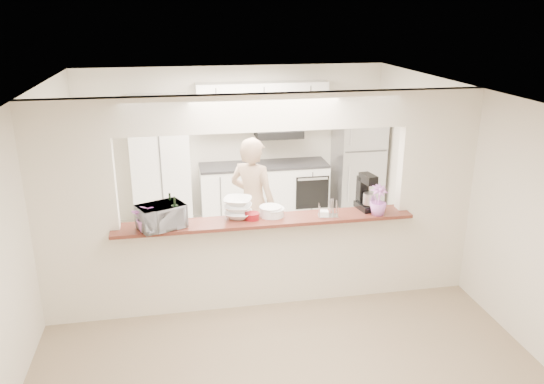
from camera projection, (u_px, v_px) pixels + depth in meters
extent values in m
plane|color=gray|center=(265.00, 301.00, 6.40)|extent=(6.00, 6.00, 0.00)
cube|color=beige|center=(247.00, 247.00, 7.84)|extent=(5.00, 2.90, 0.01)
cube|color=white|center=(75.00, 216.00, 5.64)|extent=(0.90, 0.15, 2.50)
cube|color=white|center=(433.00, 193.00, 6.35)|extent=(0.90, 0.15, 2.50)
cube|color=white|center=(264.00, 112.00, 5.65)|extent=(3.20, 0.15, 0.40)
cube|color=white|center=(265.00, 262.00, 6.23)|extent=(3.20, 0.15, 1.05)
cube|color=brown|center=(265.00, 221.00, 6.01)|extent=(3.40, 0.38, 0.04)
cube|color=white|center=(161.00, 163.00, 8.36)|extent=(0.90, 0.60, 2.10)
cube|color=white|center=(264.00, 192.00, 8.84)|extent=(2.10, 0.60, 0.90)
cube|color=#2D2D30|center=(264.00, 165.00, 8.69)|extent=(2.10, 0.62, 0.04)
cube|color=white|center=(262.00, 106.00, 8.50)|extent=(2.10, 0.35, 0.75)
cube|color=black|center=(279.00, 133.00, 8.58)|extent=(0.75, 0.45, 0.12)
cube|color=black|center=(312.00, 193.00, 8.67)|extent=(0.55, 0.02, 0.55)
cube|color=#A0A0A4|center=(358.00, 165.00, 8.94)|extent=(0.75, 0.70, 1.70)
imported|color=pink|center=(147.00, 217.00, 5.63)|extent=(0.35, 0.32, 0.32)
cylinder|color=black|center=(171.00, 212.00, 5.86)|extent=(0.07, 0.07, 0.26)
cylinder|color=black|center=(170.00, 197.00, 5.81)|extent=(0.02, 0.02, 0.09)
cylinder|color=black|center=(175.00, 217.00, 5.69)|extent=(0.07, 0.07, 0.27)
cylinder|color=black|center=(174.00, 201.00, 5.63)|extent=(0.03, 0.03, 0.09)
imported|color=#A4A3A8|center=(161.00, 217.00, 5.71)|extent=(0.57, 0.49, 0.27)
imported|color=white|center=(238.00, 208.00, 6.01)|extent=(0.40, 0.40, 0.23)
cylinder|color=white|center=(270.00, 212.00, 6.07)|extent=(0.25, 0.25, 0.11)
cylinder|color=white|center=(270.00, 207.00, 6.05)|extent=(0.25, 0.25, 0.01)
cylinder|color=white|center=(273.00, 212.00, 6.08)|extent=(0.26, 0.26, 0.09)
cylinder|color=white|center=(273.00, 209.00, 6.06)|extent=(0.27, 0.27, 0.01)
cylinder|color=maroon|center=(252.00, 216.00, 5.98)|extent=(0.16, 0.16, 0.08)
cylinder|color=tan|center=(268.00, 212.00, 6.12)|extent=(0.15, 0.15, 0.07)
cube|color=silver|center=(328.00, 216.00, 6.07)|extent=(0.25, 0.17, 0.01)
cube|color=white|center=(328.00, 213.00, 6.06)|extent=(0.11, 0.11, 0.06)
cube|color=black|center=(366.00, 206.00, 6.29)|extent=(0.23, 0.32, 0.07)
cube|color=black|center=(363.00, 188.00, 6.32)|extent=(0.14, 0.12, 0.31)
cube|color=black|center=(368.00, 179.00, 6.17)|extent=(0.16, 0.26, 0.10)
cylinder|color=#B7B7BC|center=(369.00, 198.00, 6.20)|extent=(0.14, 0.14, 0.13)
imported|color=#BA6BC7|center=(378.00, 200.00, 6.07)|extent=(0.23, 0.23, 0.36)
imported|color=tan|center=(253.00, 204.00, 7.05)|extent=(0.78, 0.73, 1.79)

